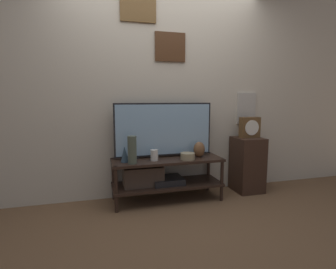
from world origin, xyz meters
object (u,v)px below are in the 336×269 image
(vase_tall_ceramic, at_px, (132,150))
(vase_slim_bronze, at_px, (125,154))
(vase_urn_stoneware, at_px, (199,149))
(candle_jar, at_px, (154,155))
(vase_wide_bowl, at_px, (188,156))
(television, at_px, (164,130))
(mantel_clock, at_px, (250,127))

(vase_tall_ceramic, height_order, vase_slim_bronze, vase_tall_ceramic)
(vase_tall_ceramic, relative_size, vase_urn_stoneware, 1.63)
(candle_jar, bearing_deg, vase_urn_stoneware, 3.76)
(vase_wide_bowl, relative_size, candle_jar, 1.33)
(vase_wide_bowl, height_order, candle_jar, candle_jar)
(candle_jar, bearing_deg, television, 44.26)
(vase_slim_bronze, height_order, vase_urn_stoneware, vase_urn_stoneware)
(vase_tall_ceramic, relative_size, vase_slim_bronze, 1.70)
(vase_urn_stoneware, distance_m, mantel_clock, 0.77)
(vase_tall_ceramic, xyz_separation_m, mantel_clock, (1.55, 0.19, 0.18))
(television, bearing_deg, candle_jar, -135.74)
(vase_slim_bronze, height_order, candle_jar, vase_slim_bronze)
(vase_urn_stoneware, relative_size, mantel_clock, 0.71)
(television, bearing_deg, vase_tall_ceramic, -151.36)
(vase_slim_bronze, xyz_separation_m, vase_urn_stoneware, (0.90, 0.02, 0.00))
(vase_slim_bronze, height_order, vase_wide_bowl, vase_slim_bronze)
(television, distance_m, vase_urn_stoneware, 0.49)
(television, distance_m, candle_jar, 0.35)
(vase_tall_ceramic, height_order, mantel_clock, mantel_clock)
(vase_wide_bowl, bearing_deg, candle_jar, 172.48)
(television, relative_size, vase_urn_stoneware, 6.37)
(television, height_order, vase_wide_bowl, television)
(vase_tall_ceramic, xyz_separation_m, vase_urn_stoneware, (0.82, 0.11, -0.06))
(vase_wide_bowl, xyz_separation_m, vase_urn_stoneware, (0.18, 0.09, 0.05))
(candle_jar, xyz_separation_m, mantel_clock, (1.29, 0.11, 0.27))
(vase_wide_bowl, height_order, vase_urn_stoneware, vase_urn_stoneware)
(vase_slim_bronze, xyz_separation_m, mantel_clock, (1.62, 0.09, 0.24))
(television, distance_m, vase_tall_ceramic, 0.51)
(vase_urn_stoneware, height_order, candle_jar, vase_urn_stoneware)
(television, distance_m, vase_wide_bowl, 0.43)
(vase_urn_stoneware, xyz_separation_m, mantel_clock, (0.73, 0.07, 0.24))
(vase_tall_ceramic, distance_m, mantel_clock, 1.57)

